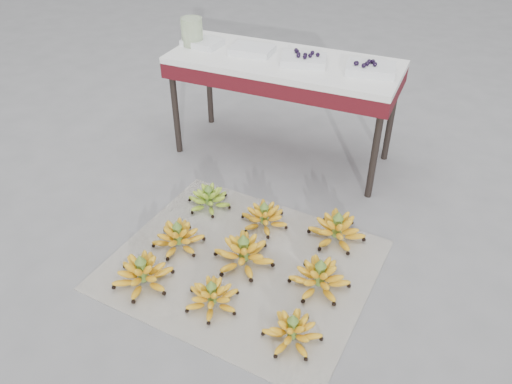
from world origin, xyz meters
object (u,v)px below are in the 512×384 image
at_px(bunch_front_left, 143,273).
at_px(glass_jar, 192,32).
at_px(newspaper_mat, 242,264).
at_px(bunch_mid_right, 320,277).
at_px(bunch_mid_left, 178,237).
at_px(vendor_table, 283,71).
at_px(tray_right, 304,60).
at_px(bunch_back_center, 264,217).
at_px(bunch_back_right, 337,229).
at_px(tray_far_right, 370,68).
at_px(bunch_back_left, 209,199).
at_px(tray_far_left, 202,43).
at_px(bunch_mid_center, 244,253).
at_px(bunch_front_center, 212,296).
at_px(tray_left, 252,50).
at_px(bunch_front_right, 292,331).

xyz_separation_m(bunch_front_left, glass_jar, (-0.44, 1.36, 0.69)).
relative_size(newspaper_mat, bunch_mid_right, 4.09).
bearing_deg(bunch_mid_left, vendor_table, 63.83).
relative_size(tray_right, glass_jar, 1.75).
relative_size(newspaper_mat, vendor_table, 0.90).
bearing_deg(bunch_back_center, bunch_back_right, 13.66).
height_order(newspaper_mat, tray_far_right, tray_far_right).
height_order(bunch_back_left, tray_far_right, tray_far_right).
relative_size(bunch_mid_left, bunch_back_right, 1.04).
bearing_deg(bunch_mid_left, tray_right, 56.85).
xyz_separation_m(bunch_back_center, tray_far_left, (-0.74, 0.75, 0.63)).
height_order(newspaper_mat, vendor_table, vendor_table).
relative_size(tray_far_left, glass_jar, 1.47).
relative_size(bunch_mid_left, tray_right, 1.13).
xyz_separation_m(bunch_back_center, bunch_back_right, (0.40, 0.05, 0.01)).
relative_size(bunch_mid_left, bunch_mid_center, 0.92).
bearing_deg(bunch_back_center, bunch_mid_center, -79.13).
bearing_deg(bunch_front_center, tray_far_left, 129.91).
bearing_deg(vendor_table, tray_far_left, 178.97).
relative_size(bunch_back_left, bunch_back_right, 0.84).
distance_m(bunch_mid_left, tray_far_right, 1.41).
height_order(bunch_front_center, bunch_mid_center, bunch_mid_center).
relative_size(bunch_mid_right, tray_far_left, 1.22).
height_order(bunch_mid_center, vendor_table, vendor_table).
distance_m(bunch_front_center, tray_left, 1.56).
bearing_deg(bunch_back_right, bunch_back_left, -172.61).
bearing_deg(bunch_mid_center, bunch_front_left, -126.95).
distance_m(bunch_mid_center, bunch_back_center, 0.32).
distance_m(bunch_back_right, tray_right, 1.02).
height_order(bunch_front_right, bunch_mid_right, bunch_mid_right).
height_order(newspaper_mat, bunch_back_center, bunch_back_center).
xyz_separation_m(bunch_back_left, tray_far_right, (0.69, 0.71, 0.63)).
relative_size(bunch_mid_right, bunch_back_right, 0.94).
bearing_deg(bunch_front_center, tray_left, 117.73).
distance_m(bunch_front_left, bunch_mid_center, 0.50).
bearing_deg(newspaper_mat, bunch_front_left, -141.45).
bearing_deg(vendor_table, bunch_mid_center, -78.73).
bearing_deg(glass_jar, bunch_back_center, -42.17).
bearing_deg(bunch_mid_left, newspaper_mat, -17.06).
distance_m(bunch_mid_center, bunch_back_left, 0.51).
relative_size(bunch_back_center, glass_jar, 1.70).
distance_m(bunch_mid_left, bunch_mid_right, 0.76).
relative_size(bunch_front_center, bunch_back_left, 1.08).
height_order(vendor_table, tray_right, tray_right).
xyz_separation_m(bunch_front_right, bunch_back_left, (-0.76, 0.69, -0.00)).
height_order(bunch_front_right, tray_right, tray_right).
height_order(bunch_mid_right, bunch_back_right, bunch_back_right).
distance_m(newspaper_mat, bunch_front_left, 0.49).
distance_m(bunch_front_center, vendor_table, 1.47).
relative_size(tray_left, glass_jar, 1.53).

